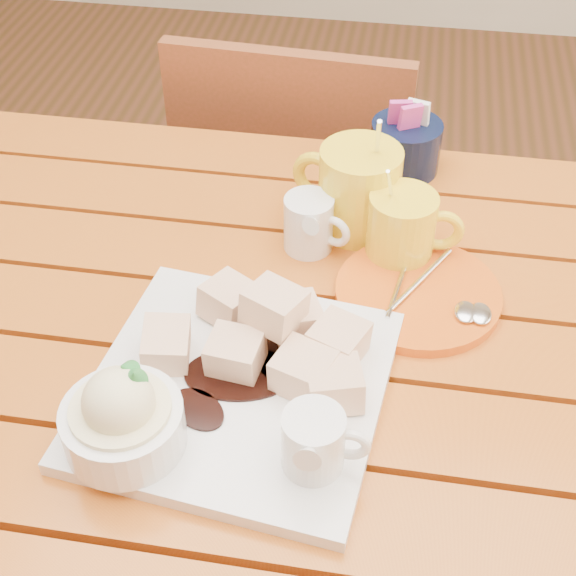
% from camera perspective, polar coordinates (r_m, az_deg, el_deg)
% --- Properties ---
extents(table, '(1.20, 0.79, 0.75)m').
position_cam_1_polar(table, '(0.98, -0.37, -7.29)').
color(table, '#A44715').
rests_on(table, ground).
extents(dessert_plate, '(0.32, 0.32, 0.12)m').
position_cam_1_polar(dessert_plate, '(0.80, -5.02, -7.08)').
color(dessert_plate, white).
rests_on(dessert_plate, table).
extents(coffee_mug_left, '(0.14, 0.10, 0.17)m').
position_cam_1_polar(coffee_mug_left, '(1.01, 4.91, 7.09)').
color(coffee_mug_left, yellow).
rests_on(coffee_mug_left, table).
extents(coffee_mug_right, '(0.12, 0.08, 0.14)m').
position_cam_1_polar(coffee_mug_right, '(0.97, 8.20, 4.27)').
color(coffee_mug_right, yellow).
rests_on(coffee_mug_right, table).
extents(cream_pitcher, '(0.09, 0.08, 0.07)m').
position_cam_1_polar(cream_pitcher, '(0.98, 1.58, 4.67)').
color(cream_pitcher, white).
rests_on(cream_pitcher, table).
extents(sugar_caddy, '(0.10, 0.10, 0.11)m').
position_cam_1_polar(sugar_caddy, '(1.13, 8.34, 10.01)').
color(sugar_caddy, black).
rests_on(sugar_caddy, table).
extents(orange_saucer, '(0.19, 0.19, 0.02)m').
position_cam_1_polar(orange_saucer, '(0.94, 9.32, -0.42)').
color(orange_saucer, '#DD5913').
rests_on(orange_saucer, table).
extents(chair_far, '(0.42, 0.42, 0.84)m').
position_cam_1_polar(chair_far, '(1.53, 0.76, 5.55)').
color(chair_far, brown).
rests_on(chair_far, ground).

